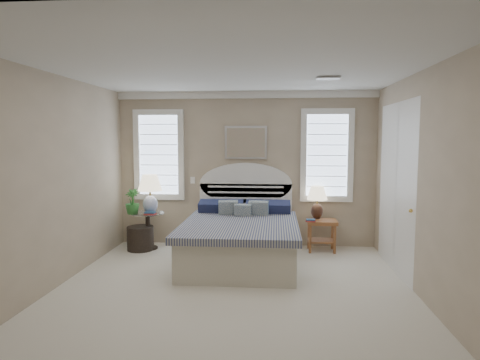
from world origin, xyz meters
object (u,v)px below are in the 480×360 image
object	(u,v)px
side_table_left	(148,227)
nightstand_right	(322,229)
bed	(241,236)
lamp_left	(150,189)
floor_pot	(140,238)
lamp_right	(317,199)

from	to	relation	value
side_table_left	nightstand_right	xyz separation A→B (m)	(2.95, 0.10, -0.00)
bed	side_table_left	xyz separation A→B (m)	(-1.65, 0.59, 0.00)
bed	nightstand_right	distance (m)	1.47
nightstand_right	lamp_left	xyz separation A→B (m)	(-2.89, -0.14, 0.65)
bed	nightstand_right	world-z (taller)	bed
bed	floor_pot	size ratio (longest dim) A/B	5.10
nightstand_right	floor_pot	xyz separation A→B (m)	(-3.06, -0.18, -0.18)
nightstand_right	bed	bearing A→B (deg)	-151.97
bed	lamp_right	world-z (taller)	bed
lamp_left	lamp_right	bearing A→B (deg)	5.77
lamp_left	floor_pot	bearing A→B (deg)	-164.90
nightstand_right	floor_pot	size ratio (longest dim) A/B	1.19
nightstand_right	floor_pot	world-z (taller)	nightstand_right
side_table_left	lamp_right	world-z (taller)	lamp_right
side_table_left	lamp_left	world-z (taller)	lamp_left
nightstand_right	lamp_right	bearing A→B (deg)	114.83
side_table_left	floor_pot	bearing A→B (deg)	-142.55
floor_pot	lamp_left	world-z (taller)	lamp_left
side_table_left	lamp_right	distance (m)	2.93
side_table_left	nightstand_right	size ratio (longest dim) A/B	1.19
side_table_left	lamp_left	size ratio (longest dim) A/B	0.95
lamp_right	floor_pot	bearing A→B (deg)	-173.68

